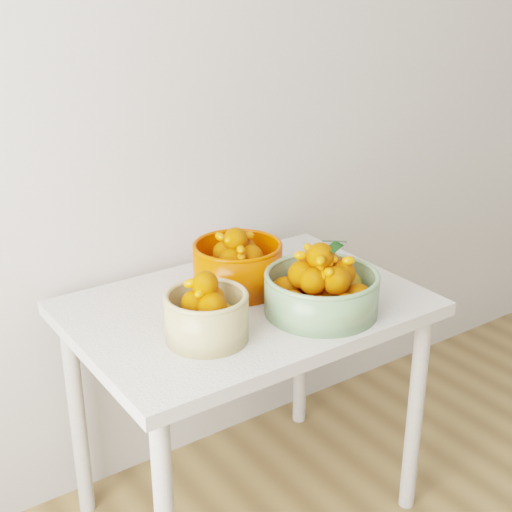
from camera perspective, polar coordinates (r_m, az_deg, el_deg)
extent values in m
cube|color=beige|center=(2.35, -1.52, 14.70)|extent=(4.00, 0.04, 2.70)
cube|color=silver|center=(2.09, -0.76, -4.21)|extent=(1.00, 0.70, 0.04)
cylinder|color=silver|center=(2.34, 12.60, -12.23)|extent=(0.05, 0.05, 0.71)
cylinder|color=silver|center=(2.33, -14.08, -12.48)|extent=(0.05, 0.05, 0.71)
cylinder|color=silver|center=(2.70, 3.63, -6.70)|extent=(0.05, 0.05, 0.71)
cylinder|color=tan|center=(1.86, -3.97, -4.95)|extent=(0.28, 0.28, 0.12)
torus|color=tan|center=(1.83, -4.02, -3.22)|extent=(0.28, 0.28, 0.02)
sphere|color=#D1660C|center=(1.89, -2.52, -4.84)|extent=(0.07, 0.07, 0.07)
sphere|color=#D1660C|center=(1.91, -4.34, -4.55)|extent=(0.07, 0.07, 0.07)
sphere|color=#D1660C|center=(1.87, -5.67, -5.29)|extent=(0.08, 0.08, 0.08)
sphere|color=#DB4F00|center=(1.82, -4.62, -6.05)|extent=(0.07, 0.07, 0.07)
sphere|color=#DB4F00|center=(1.83, -2.63, -5.78)|extent=(0.07, 0.07, 0.07)
sphere|color=#DB4F00|center=(1.86, -3.96, -5.29)|extent=(0.07, 0.07, 0.07)
sphere|color=#DB4F00|center=(1.86, -3.54, -3.35)|extent=(0.07, 0.07, 0.07)
sphere|color=#DB4F00|center=(1.84, -4.96, -3.76)|extent=(0.07, 0.07, 0.07)
sphere|color=#DB4F00|center=(1.81, -3.53, -4.07)|extent=(0.08, 0.08, 0.08)
sphere|color=#DB4F00|center=(1.82, -4.09, -2.26)|extent=(0.07, 0.07, 0.07)
ellipsoid|color=orange|center=(1.83, -4.45, -3.00)|extent=(0.04, 0.04, 0.03)
ellipsoid|color=orange|center=(1.80, -4.50, -3.00)|extent=(0.04, 0.04, 0.03)
ellipsoid|color=orange|center=(1.83, -4.07, -2.90)|extent=(0.04, 0.04, 0.03)
ellipsoid|color=orange|center=(1.82, -5.30, -2.19)|extent=(0.05, 0.04, 0.04)
cylinder|color=#719A6A|center=(2.01, 5.25, -3.02)|extent=(0.38, 0.38, 0.11)
torus|color=#719A6A|center=(1.98, 5.30, -1.55)|extent=(0.38, 0.38, 0.02)
sphere|color=#D1660C|center=(2.07, 7.33, -2.32)|extent=(0.09, 0.09, 0.09)
sphere|color=#DB4F00|center=(2.10, 5.56, -1.90)|extent=(0.08, 0.08, 0.08)
sphere|color=#DB4F00|center=(2.08, 3.50, -2.08)|extent=(0.08, 0.08, 0.08)
sphere|color=#DB4F00|center=(2.02, 2.34, -2.85)|extent=(0.09, 0.09, 0.09)
sphere|color=#DB4F00|center=(1.95, 2.98, -3.87)|extent=(0.08, 0.08, 0.08)
sphere|color=#DB4F00|center=(1.91, 5.08, -4.39)|extent=(0.08, 0.08, 0.08)
sphere|color=#DB4F00|center=(1.94, 7.30, -4.10)|extent=(0.08, 0.08, 0.08)
sphere|color=#DB4F00|center=(2.00, 8.17, -3.33)|extent=(0.08, 0.08, 0.08)
sphere|color=#DB4F00|center=(2.01, 5.24, -3.08)|extent=(0.08, 0.08, 0.08)
sphere|color=#DB4F00|center=(2.03, 5.93, -0.87)|extent=(0.08, 0.08, 0.08)
sphere|color=#DB4F00|center=(2.02, 4.25, -0.92)|extent=(0.08, 0.08, 0.08)
sphere|color=#DB4F00|center=(1.97, 3.69, -1.50)|extent=(0.08, 0.08, 0.08)
sphere|color=#DB4F00|center=(1.93, 4.57, -2.02)|extent=(0.07, 0.07, 0.07)
sphere|color=#DB4F00|center=(1.94, 6.43, -1.97)|extent=(0.08, 0.08, 0.08)
sphere|color=#DB4F00|center=(1.99, 6.92, -1.40)|extent=(0.07, 0.07, 0.07)
sphere|color=#DB4F00|center=(1.96, 5.18, -0.03)|extent=(0.08, 0.08, 0.08)
ellipsoid|color=orange|center=(1.94, 5.17, -1.07)|extent=(0.05, 0.05, 0.03)
ellipsoid|color=orange|center=(1.95, 5.47, -0.40)|extent=(0.04, 0.05, 0.04)
ellipsoid|color=orange|center=(1.93, 5.32, -1.58)|extent=(0.05, 0.05, 0.04)
ellipsoid|color=orange|center=(1.97, 7.40, -0.37)|extent=(0.05, 0.05, 0.03)
ellipsoid|color=orange|center=(1.92, 5.19, -0.36)|extent=(0.05, 0.05, 0.03)
ellipsoid|color=orange|center=(1.97, 5.21, 0.03)|extent=(0.03, 0.05, 0.04)
ellipsoid|color=orange|center=(1.92, 5.85, -1.29)|extent=(0.05, 0.05, 0.04)
ellipsoid|color=orange|center=(2.02, 4.65, -0.02)|extent=(0.04, 0.05, 0.04)
ellipsoid|color=orange|center=(1.96, 6.07, -0.18)|extent=(0.05, 0.05, 0.04)
ellipsoid|color=orange|center=(1.98, 5.72, 0.23)|extent=(0.04, 0.04, 0.04)
ellipsoid|color=orange|center=(2.01, 4.24, 0.60)|extent=(0.03, 0.05, 0.04)
ellipsoid|color=orange|center=(1.99, 5.48, -0.64)|extent=(0.05, 0.05, 0.04)
ellipsoid|color=orange|center=(1.96, 3.58, 0.06)|extent=(0.05, 0.04, 0.03)
ellipsoid|color=orange|center=(1.96, 5.72, -0.48)|extent=(0.04, 0.05, 0.04)
ellipsoid|color=orange|center=(2.01, 6.00, 0.26)|extent=(0.05, 0.05, 0.03)
cylinder|color=#DF3A00|center=(2.14, -1.47, -0.88)|extent=(0.35, 0.35, 0.14)
torus|color=#DF3A00|center=(2.11, -1.49, 0.85)|extent=(0.35, 0.35, 0.01)
sphere|color=#DB4F00|center=(2.19, 0.30, -0.90)|extent=(0.07, 0.07, 0.07)
sphere|color=#DB4F00|center=(2.22, -1.56, -0.54)|extent=(0.08, 0.08, 0.08)
sphere|color=#DB4F00|center=(2.18, -3.37, -1.02)|extent=(0.08, 0.08, 0.08)
sphere|color=#DB4F00|center=(2.11, -3.30, -1.86)|extent=(0.07, 0.07, 0.07)
sphere|color=#DB4F00|center=(2.07, -1.45, -2.26)|extent=(0.07, 0.07, 0.07)
sphere|color=#DB4F00|center=(2.12, 0.52, -1.71)|extent=(0.07, 0.07, 0.07)
sphere|color=#DB4F00|center=(2.15, -1.47, -1.37)|extent=(0.07, 0.07, 0.07)
sphere|color=#DB4F00|center=(2.16, -0.96, 0.48)|extent=(0.08, 0.08, 0.08)
sphere|color=#DB4F00|center=(2.14, -2.56, 0.26)|extent=(0.07, 0.07, 0.07)
sphere|color=#DB4F00|center=(2.09, -1.98, -0.34)|extent=(0.07, 0.07, 0.07)
sphere|color=#DB4F00|center=(2.11, -0.40, -0.10)|extent=(0.07, 0.07, 0.07)
sphere|color=#DB4F00|center=(2.10, -1.63, 1.33)|extent=(0.07, 0.07, 0.07)
ellipsoid|color=orange|center=(2.11, -1.94, 1.62)|extent=(0.04, 0.05, 0.03)
ellipsoid|color=orange|center=(2.10, -2.05, 1.21)|extent=(0.04, 0.03, 0.03)
ellipsoid|color=orange|center=(2.13, -0.58, 1.62)|extent=(0.04, 0.03, 0.03)
ellipsoid|color=orange|center=(2.11, -1.20, 1.46)|extent=(0.05, 0.04, 0.04)
ellipsoid|color=orange|center=(2.05, -1.23, 0.50)|extent=(0.04, 0.05, 0.03)
ellipsoid|color=orange|center=(2.14, -2.88, 1.54)|extent=(0.04, 0.05, 0.04)
ellipsoid|color=orange|center=(2.10, -1.43, 1.52)|extent=(0.05, 0.04, 0.04)
ellipsoid|color=orange|center=(2.06, -1.18, -0.07)|extent=(0.04, 0.05, 0.04)
ellipsoid|color=orange|center=(2.09, -2.07, 1.27)|extent=(0.04, 0.03, 0.03)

